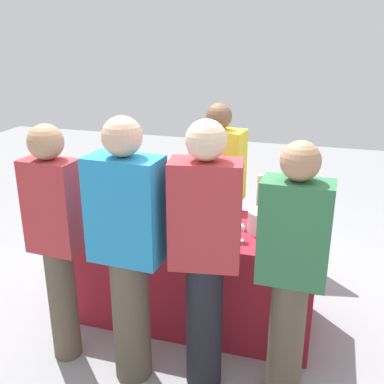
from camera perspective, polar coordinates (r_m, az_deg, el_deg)
ground_plane at (r=3.80m, az=0.00°, el=-14.97°), size 12.00×12.00×0.00m
tasting_table at (r=3.59m, az=0.00°, el=-9.76°), size 1.83×0.74×0.79m
wine_bottle_0 at (r=3.74m, az=-8.70°, el=-0.23°), size 0.08×0.08×0.30m
wine_bottle_1 at (r=3.60m, az=-7.64°, el=-0.95°), size 0.08×0.08×0.31m
wine_bottle_2 at (r=3.68m, az=-5.61°, el=-0.27°), size 0.07×0.07×0.33m
wine_bottle_3 at (r=3.51m, az=-2.40°, el=-1.33°), size 0.07×0.07×0.31m
wine_bottle_4 at (r=3.52m, az=0.08°, el=-1.06°), size 0.07×0.07×0.33m
wine_bottle_5 at (r=3.39m, az=3.51°, el=-1.97°), size 0.08×0.08×0.32m
wine_bottle_6 at (r=3.39m, az=5.14°, el=-2.16°), size 0.07×0.07×0.31m
wine_bottle_7 at (r=3.38m, az=10.83°, el=-2.48°), size 0.08×0.08×0.32m
wine_glass_0 at (r=3.30m, az=0.96°, el=-3.06°), size 0.08×0.08×0.14m
wine_glass_1 at (r=3.13m, az=6.00°, el=-4.52°), size 0.07×0.07×0.13m
wine_glass_2 at (r=3.12m, az=9.36°, el=-4.70°), size 0.06×0.06×0.13m
ice_bucket at (r=3.28m, az=8.75°, el=-3.66°), size 0.21×0.21×0.16m
server_pouring at (r=3.92m, az=3.17°, el=0.15°), size 0.45×0.28×1.60m
guest_0 at (r=3.08m, az=-16.51°, el=-5.28°), size 0.36×0.22×1.63m
guest_1 at (r=2.80m, az=-7.97°, el=-6.79°), size 0.44×0.26×1.71m
guest_2 at (r=2.71m, az=1.62°, el=-7.40°), size 0.44×0.29×1.71m
guest_3 at (r=2.70m, az=12.25°, el=-9.21°), size 0.39×0.22×1.62m
menu_board at (r=4.33m, az=11.78°, el=-3.90°), size 0.59×0.14×0.92m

